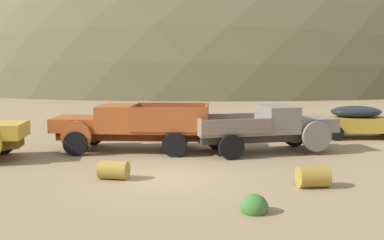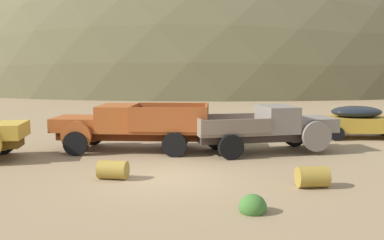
% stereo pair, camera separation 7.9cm
% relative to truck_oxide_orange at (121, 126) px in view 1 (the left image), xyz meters
% --- Properties ---
extents(ground_plane, '(300.00, 300.00, 0.00)m').
position_rel_truck_oxide_orange_xyz_m(ground_plane, '(1.60, -4.45, -1.02)').
color(ground_plane, '#937A56').
extents(hill_center, '(76.15, 51.61, 33.71)m').
position_rel_truck_oxide_orange_xyz_m(hill_center, '(-23.49, 76.77, -1.02)').
color(hill_center, brown).
rests_on(hill_center, ground).
extents(hill_far_right, '(94.09, 64.68, 55.97)m').
position_rel_truck_oxide_orange_xyz_m(hill_far_right, '(16.27, 55.77, -1.02)').
color(hill_far_right, brown).
rests_on(hill_far_right, ground).
extents(truck_oxide_orange, '(6.60, 3.34, 1.91)m').
position_rel_truck_oxide_orange_xyz_m(truck_oxide_orange, '(0.00, 0.00, 0.00)').
color(truck_oxide_orange, '#51220D').
rests_on(truck_oxide_orange, ground).
extents(truck_primer_gray, '(5.87, 2.65, 1.89)m').
position_rel_truck_oxide_orange_xyz_m(truck_primer_gray, '(6.17, -1.04, -0.02)').
color(truck_primer_gray, '#3D322D').
rests_on(truck_primer_gray, ground).
extents(car_mustard, '(5.13, 2.55, 1.57)m').
position_rel_truck_oxide_orange_xyz_m(car_mustard, '(11.65, 1.71, -0.20)').
color(car_mustard, '#B28928').
rests_on(car_mustard, ground).
extents(oil_drum_by_truck, '(0.90, 0.64, 0.61)m').
position_rel_truck_oxide_orange_xyz_m(oil_drum_by_truck, '(5.71, -6.05, -0.71)').
color(oil_drum_by_truck, olive).
rests_on(oil_drum_by_truck, ground).
extents(oil_drum_tipped, '(1.02, 0.80, 0.57)m').
position_rel_truck_oxide_orange_xyz_m(oil_drum_tipped, '(-0.05, -4.46, -0.73)').
color(oil_drum_tipped, olive).
rests_on(oil_drum_tipped, ground).
extents(bush_front_right, '(0.70, 0.65, 0.58)m').
position_rel_truck_oxide_orange_xyz_m(bush_front_right, '(3.46, -7.87, -0.88)').
color(bush_front_right, '#3D702D').
rests_on(bush_front_right, ground).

